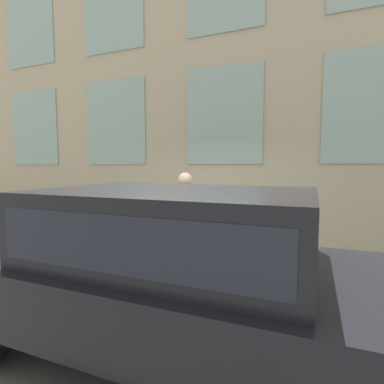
# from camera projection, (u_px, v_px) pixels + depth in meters

# --- Properties ---
(ground_plane) EXTENTS (80.00, 80.00, 0.00)m
(ground_plane) POSITION_uv_depth(u_px,v_px,m) (173.00, 290.00, 4.57)
(ground_plane) COLOR #514F4C
(sidewalk) EXTENTS (2.69, 60.00, 0.15)m
(sidewalk) POSITION_uv_depth(u_px,v_px,m) (203.00, 260.00, 5.81)
(sidewalk) COLOR gray
(sidewalk) RESTS_ON ground_plane
(building_facade) EXTENTS (0.33, 40.00, 8.33)m
(building_facade) POSITION_uv_depth(u_px,v_px,m) (226.00, 66.00, 6.84)
(building_facade) COLOR #C6B793
(building_facade) RESTS_ON ground_plane
(fire_hydrant) EXTENTS (0.30, 0.42, 0.76)m
(fire_hydrant) POSITION_uv_depth(u_px,v_px,m) (200.00, 250.00, 4.83)
(fire_hydrant) COLOR gray
(fire_hydrant) RESTS_ON sidewalk
(person) EXTENTS (0.39, 0.26, 1.62)m
(person) POSITION_uv_depth(u_px,v_px,m) (185.00, 208.00, 5.49)
(person) COLOR #232328
(person) RESTS_ON sidewalk
(parked_car_charcoal_near) EXTENTS (2.00, 5.37, 1.66)m
(parked_car_charcoal_near) POSITION_uv_depth(u_px,v_px,m) (175.00, 263.00, 2.98)
(parked_car_charcoal_near) COLOR black
(parked_car_charcoal_near) RESTS_ON ground_plane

